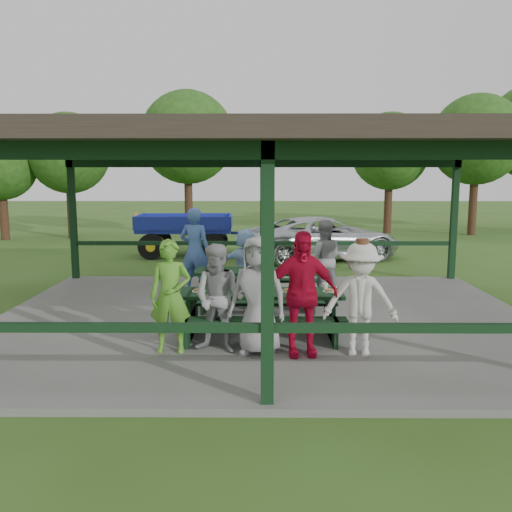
{
  "coord_description": "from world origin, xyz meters",
  "views": [
    {
      "loc": [
        -0.09,
        -9.81,
        2.75
      ],
      "look_at": [
        -0.15,
        -0.3,
        1.3
      ],
      "focal_mm": 38.0,
      "sensor_mm": 36.0,
      "label": 1
    }
  ],
  "objects_px": {
    "picnic_table_near": "(261,308)",
    "contestant_green": "(170,296)",
    "spectator_lblue": "(245,263)",
    "picnic_table_far": "(258,284)",
    "contestant_grey_left": "(219,298)",
    "pickup_truck": "(324,238)",
    "farm_trailer": "(185,234)",
    "spectator_grey": "(323,259)",
    "contestant_red": "(301,293)",
    "spectator_blue": "(195,250)",
    "contestant_white_fedora": "(361,299)",
    "contestant_grey_mid": "(258,295)"
  },
  "relations": [
    {
      "from": "contestant_red",
      "to": "spectator_grey",
      "type": "xyz_separation_m",
      "value": [
        0.76,
        3.72,
        -0.08
      ]
    },
    {
      "from": "picnic_table_far",
      "to": "contestant_green",
      "type": "height_order",
      "value": "contestant_green"
    },
    {
      "from": "picnic_table_far",
      "to": "picnic_table_near",
      "type": "bearing_deg",
      "value": -88.39
    },
    {
      "from": "contestant_red",
      "to": "contestant_green",
      "type": "bearing_deg",
      "value": 171.32
    },
    {
      "from": "picnic_table_far",
      "to": "contestant_grey_mid",
      "type": "height_order",
      "value": "contestant_grey_mid"
    },
    {
      "from": "picnic_table_near",
      "to": "contestant_grey_mid",
      "type": "height_order",
      "value": "contestant_grey_mid"
    },
    {
      "from": "contestant_red",
      "to": "spectator_grey",
      "type": "relative_size",
      "value": 1.1
    },
    {
      "from": "contestant_white_fedora",
      "to": "pickup_truck",
      "type": "height_order",
      "value": "contestant_white_fedora"
    },
    {
      "from": "contestant_green",
      "to": "farm_trailer",
      "type": "distance_m",
      "value": 10.32
    },
    {
      "from": "contestant_green",
      "to": "contestant_red",
      "type": "relative_size",
      "value": 0.92
    },
    {
      "from": "contestant_red",
      "to": "picnic_table_near",
      "type": "bearing_deg",
      "value": 117.57
    },
    {
      "from": "contestant_green",
      "to": "pickup_truck",
      "type": "height_order",
      "value": "contestant_green"
    },
    {
      "from": "farm_trailer",
      "to": "contestant_green",
      "type": "bearing_deg",
      "value": -84.56
    },
    {
      "from": "contestant_grey_mid",
      "to": "spectator_lblue",
      "type": "distance_m",
      "value": 3.8
    },
    {
      "from": "contestant_green",
      "to": "spectator_lblue",
      "type": "distance_m",
      "value": 3.85
    },
    {
      "from": "contestant_grey_left",
      "to": "spectator_grey",
      "type": "height_order",
      "value": "spectator_grey"
    },
    {
      "from": "picnic_table_far",
      "to": "contestant_grey_mid",
      "type": "bearing_deg",
      "value": -89.73
    },
    {
      "from": "contestant_green",
      "to": "farm_trailer",
      "type": "xyz_separation_m",
      "value": [
        -1.18,
        10.25,
        -0.21
      ]
    },
    {
      "from": "spectator_blue",
      "to": "contestant_grey_mid",
      "type": "bearing_deg",
      "value": 123.98
    },
    {
      "from": "picnic_table_near",
      "to": "spectator_grey",
      "type": "relative_size",
      "value": 1.57
    },
    {
      "from": "spectator_lblue",
      "to": "contestant_grey_left",
      "type": "bearing_deg",
      "value": 76.31
    },
    {
      "from": "contestant_green",
      "to": "spectator_grey",
      "type": "xyz_separation_m",
      "value": [
        2.68,
        3.6,
        -0.01
      ]
    },
    {
      "from": "picnic_table_near",
      "to": "contestant_green",
      "type": "xyz_separation_m",
      "value": [
        -1.35,
        -0.78,
        0.37
      ]
    },
    {
      "from": "picnic_table_far",
      "to": "contestant_grey_left",
      "type": "relative_size",
      "value": 1.51
    },
    {
      "from": "picnic_table_near",
      "to": "contestant_red",
      "type": "bearing_deg",
      "value": -57.33
    },
    {
      "from": "contestant_white_fedora",
      "to": "farm_trailer",
      "type": "relative_size",
      "value": 0.4
    },
    {
      "from": "picnic_table_near",
      "to": "pickup_truck",
      "type": "xyz_separation_m",
      "value": [
        2.06,
        8.71,
        0.11
      ]
    },
    {
      "from": "contestant_grey_left",
      "to": "contestant_grey_mid",
      "type": "height_order",
      "value": "contestant_grey_mid"
    },
    {
      "from": "picnic_table_near",
      "to": "spectator_blue",
      "type": "relative_size",
      "value": 1.38
    },
    {
      "from": "contestant_green",
      "to": "contestant_grey_mid",
      "type": "bearing_deg",
      "value": -2.93
    },
    {
      "from": "contestant_grey_mid",
      "to": "pickup_truck",
      "type": "xyz_separation_m",
      "value": [
        2.1,
        9.56,
        -0.29
      ]
    },
    {
      "from": "contestant_white_fedora",
      "to": "spectator_grey",
      "type": "bearing_deg",
      "value": 99.78
    },
    {
      "from": "picnic_table_far",
      "to": "farm_trailer",
      "type": "height_order",
      "value": "farm_trailer"
    },
    {
      "from": "contestant_green",
      "to": "contestant_red",
      "type": "distance_m",
      "value": 1.93
    },
    {
      "from": "contestant_grey_left",
      "to": "picnic_table_near",
      "type": "bearing_deg",
      "value": 65.72
    },
    {
      "from": "contestant_green",
      "to": "contestant_red",
      "type": "xyz_separation_m",
      "value": [
        1.92,
        -0.12,
        0.07
      ]
    },
    {
      "from": "pickup_truck",
      "to": "farm_trailer",
      "type": "relative_size",
      "value": 1.16
    },
    {
      "from": "spectator_grey",
      "to": "contestant_red",
      "type": "bearing_deg",
      "value": 78.85
    },
    {
      "from": "contestant_red",
      "to": "spectator_blue",
      "type": "height_order",
      "value": "spectator_blue"
    },
    {
      "from": "picnic_table_far",
      "to": "contestant_red",
      "type": "relative_size",
      "value": 1.34
    },
    {
      "from": "contestant_grey_left",
      "to": "pickup_truck",
      "type": "relative_size",
      "value": 0.33
    },
    {
      "from": "contestant_green",
      "to": "contestant_grey_left",
      "type": "bearing_deg",
      "value": 1.93
    },
    {
      "from": "contestant_green",
      "to": "spectator_lblue",
      "type": "xyz_separation_m",
      "value": [
        1.01,
        3.71,
        -0.1
      ]
    },
    {
      "from": "contestant_grey_left",
      "to": "spectator_blue",
      "type": "xyz_separation_m",
      "value": [
        -0.84,
        4.07,
        0.14
      ]
    },
    {
      "from": "contestant_grey_left",
      "to": "pickup_truck",
      "type": "distance_m",
      "value": 9.84
    },
    {
      "from": "contestant_green",
      "to": "contestant_red",
      "type": "bearing_deg",
      "value": -3.26
    },
    {
      "from": "contestant_red",
      "to": "spectator_blue",
      "type": "bearing_deg",
      "value": 110.76
    },
    {
      "from": "contestant_grey_mid",
      "to": "contestant_white_fedora",
      "type": "relative_size",
      "value": 1.02
    },
    {
      "from": "picnic_table_far",
      "to": "pickup_truck",
      "type": "bearing_deg",
      "value": 72.5
    },
    {
      "from": "spectator_blue",
      "to": "picnic_table_far",
      "type": "bearing_deg",
      "value": 152.18
    }
  ]
}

